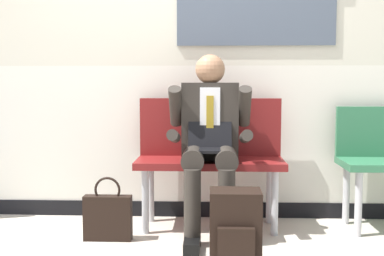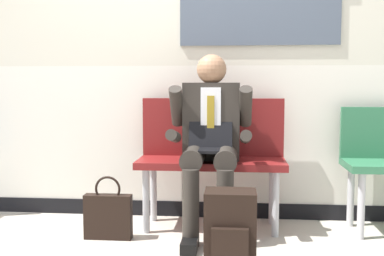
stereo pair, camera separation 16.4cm
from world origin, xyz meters
The scene contains 6 objects.
ground_plane centered at (0.00, 0.00, 0.00)m, with size 18.00×18.00×0.00m, color #B2A899.
station_wall centered at (0.01, 0.56, 1.39)m, with size 5.49×0.16×2.79m.
bench_with_person centered at (0.24, 0.28, 0.55)m, with size 1.06×0.42×0.94m.
person_seated centered at (0.24, 0.08, 0.67)m, with size 0.57×0.70×1.25m.
backpack centered at (0.39, -0.55, 0.22)m, with size 0.29×0.25×0.45m.
handbag centered at (-0.44, -0.09, 0.16)m, with size 0.32×0.09×0.43m.
Camera 2 is at (0.42, -3.19, 1.05)m, focal length 44.78 mm.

